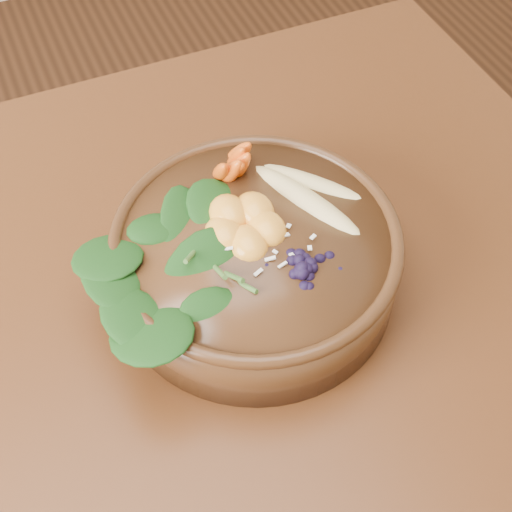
% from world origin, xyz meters
% --- Properties ---
extents(dining_table, '(1.60, 0.90, 0.75)m').
position_xyz_m(dining_table, '(0.00, 0.00, 0.66)').
color(dining_table, '#331C0C').
rests_on(dining_table, ground).
extents(stoneware_bowl, '(0.43, 0.43, 0.09)m').
position_xyz_m(stoneware_bowl, '(0.30, -0.01, 0.79)').
color(stoneware_bowl, '#4C2D16').
rests_on(stoneware_bowl, dining_table).
extents(kale_heap, '(0.28, 0.26, 0.05)m').
position_xyz_m(kale_heap, '(0.23, 0.03, 0.86)').
color(kale_heap, '#184514').
rests_on(kale_heap, stoneware_bowl).
extents(carrot_cluster, '(0.09, 0.09, 0.09)m').
position_xyz_m(carrot_cluster, '(0.32, 0.09, 0.88)').
color(carrot_cluster, '#DD5B18').
rests_on(carrot_cluster, stoneware_bowl).
extents(banana_halves, '(0.14, 0.18, 0.03)m').
position_xyz_m(banana_halves, '(0.39, 0.03, 0.86)').
color(banana_halves, '#E0CC84').
rests_on(banana_halves, stoneware_bowl).
extents(mandarin_cluster, '(0.13, 0.13, 0.04)m').
position_xyz_m(mandarin_cluster, '(0.30, 0.01, 0.86)').
color(mandarin_cluster, orange).
rests_on(mandarin_cluster, stoneware_bowl).
extents(blueberry_pile, '(0.19, 0.17, 0.05)m').
position_xyz_m(blueberry_pile, '(0.33, -0.08, 0.86)').
color(blueberry_pile, black).
rests_on(blueberry_pile, stoneware_bowl).
extents(coconut_flakes, '(0.13, 0.11, 0.01)m').
position_xyz_m(coconut_flakes, '(0.32, -0.03, 0.84)').
color(coconut_flakes, white).
rests_on(coconut_flakes, stoneware_bowl).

